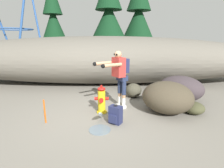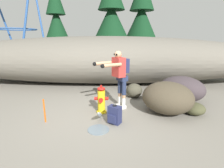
{
  "view_description": "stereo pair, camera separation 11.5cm",
  "coord_description": "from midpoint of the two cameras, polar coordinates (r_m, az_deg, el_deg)",
  "views": [
    {
      "loc": [
        0.42,
        -4.22,
        2.01
      ],
      "look_at": [
        0.46,
        0.63,
        0.75
      ],
      "focal_mm": 27.99,
      "sensor_mm": 36.0,
      "label": 1
    },
    {
      "loc": [
        0.53,
        -4.22,
        2.01
      ],
      "look_at": [
        0.46,
        0.63,
        0.75
      ],
      "focal_mm": 27.99,
      "sensor_mm": 36.0,
      "label": 2
    }
  ],
  "objects": [
    {
      "name": "pine_tree_far_left",
      "position": [
        12.54,
        -18.89,
        19.12
      ],
      "size": [
        1.88,
        1.88,
        5.55
      ],
      "color": "#47331E",
      "rests_on": "ground_plane"
    },
    {
      "name": "fire_hydrant",
      "position": [
        4.84,
        -4.1,
        -5.32
      ],
      "size": [
        0.39,
        0.33,
        0.79
      ],
      "color": "gold",
      "rests_on": "ground_plane"
    },
    {
      "name": "boulder_small",
      "position": [
        6.21,
        6.5,
        -2.04
      ],
      "size": [
        0.6,
        0.66,
        0.49
      ],
      "primitive_type": "ellipsoid",
      "rotation": [
        0.0,
        0.0,
        4.66
      ],
      "color": "#454233",
      "rests_on": "ground_plane"
    },
    {
      "name": "hydrant_water_jet",
      "position": [
        4.32,
        -4.59,
        -11.02
      ],
      "size": [
        0.49,
        1.09,
        0.53
      ],
      "color": "silver",
      "rests_on": "ground_plane"
    },
    {
      "name": "boulder_mid",
      "position": [
        5.07,
        16.98,
        -4.14
      ],
      "size": [
        1.87,
        1.84,
        0.88
      ],
      "primitive_type": "ellipsoid",
      "rotation": [
        0.0,
        0.0,
        5.69
      ],
      "color": "#453D2D",
      "rests_on": "ground_plane"
    },
    {
      "name": "pine_tree_left",
      "position": [
        12.52,
        -1.37,
        21.28
      ],
      "size": [
        2.77,
        2.77,
        6.12
      ],
      "color": "#47331E",
      "rests_on": "ground_plane"
    },
    {
      "name": "ground_plane",
      "position": [
        4.71,
        -6.34,
        -11.09
      ],
      "size": [
        56.0,
        56.0,
        0.04
      ],
      "primitive_type": "cube",
      "color": "slate"
    },
    {
      "name": "survey_stake",
      "position": [
        4.61,
        -21.8,
        -8.32
      ],
      "size": [
        0.04,
        0.04,
        0.6
      ],
      "primitive_type": "cylinder",
      "color": "#E55914",
      "rests_on": "ground_plane"
    },
    {
      "name": "pine_tree_center",
      "position": [
        14.31,
        8.4,
        20.89
      ],
      "size": [
        2.83,
        2.83,
        6.56
      ],
      "color": "#47331E",
      "rests_on": "ground_plane"
    },
    {
      "name": "dirt_embankment",
      "position": [
        8.15,
        -3.85,
        7.89
      ],
      "size": [
        16.08,
        3.2,
        2.13
      ],
      "primitive_type": "ellipsoid",
      "color": "#666056",
      "rests_on": "ground_plane"
    },
    {
      "name": "boulder_outlier",
      "position": [
        5.32,
        24.65,
        -7.12
      ],
      "size": [
        0.78,
        0.78,
        0.33
      ],
      "primitive_type": "ellipsoid",
      "rotation": [
        0.0,
        0.0,
        5.54
      ],
      "color": "#41422A",
      "rests_on": "ground_plane"
    },
    {
      "name": "boulder_large",
      "position": [
        6.2,
        21.0,
        -1.33
      ],
      "size": [
        1.87,
        1.79,
        0.83
      ],
      "primitive_type": "ellipsoid",
      "rotation": [
        0.0,
        0.0,
        5.7
      ],
      "color": "#3D3438",
      "rests_on": "ground_plane"
    },
    {
      "name": "spare_backpack",
      "position": [
        4.31,
        0.35,
        -10.05
      ],
      "size": [
        0.36,
        0.36,
        0.47
      ],
      "rotation": [
        0.0,
        0.0,
        4.15
      ],
      "color": "#23284C",
      "rests_on": "ground_plane"
    },
    {
      "name": "utility_worker",
      "position": [
        4.96,
        1.68,
        3.72
      ],
      "size": [
        1.02,
        0.86,
        1.69
      ],
      "rotation": [
        0.0,
        0.0,
        -2.56
      ],
      "color": "beige",
      "rests_on": "ground_plane"
    }
  ]
}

